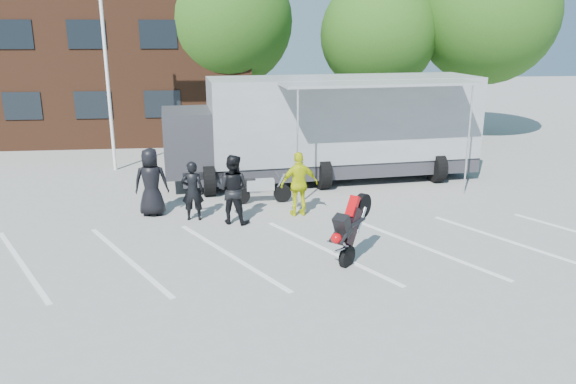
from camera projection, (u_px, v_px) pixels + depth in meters
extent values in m
plane|color=gray|center=(327.00, 268.00, 12.76)|extent=(100.00, 100.00, 0.00)
cube|color=white|center=(320.00, 251.00, 13.71)|extent=(18.09, 13.33, 0.01)
cube|color=#4C2918|center=(67.00, 65.00, 27.91)|extent=(18.00, 8.00, 7.00)
cylinder|color=white|center=(106.00, 64.00, 20.50)|extent=(0.12, 0.12, 8.00)
cylinder|color=#382314|center=(230.00, 106.00, 27.36)|extent=(0.50, 0.50, 3.24)
sphere|color=#1C4912|center=(227.00, 21.00, 26.26)|extent=(6.12, 6.12, 6.12)
cylinder|color=#382314|center=(375.00, 110.00, 27.19)|extent=(0.50, 0.50, 2.88)
sphere|color=#1C4912|center=(378.00, 35.00, 26.21)|extent=(5.44, 5.44, 5.44)
cylinder|color=#382314|center=(479.00, 104.00, 27.16)|extent=(0.50, 0.50, 3.42)
sphere|color=#1C4912|center=(487.00, 14.00, 25.99)|extent=(6.46, 6.46, 6.46)
imported|color=black|center=(151.00, 182.00, 16.12)|extent=(0.98, 0.65, 1.98)
imported|color=black|center=(193.00, 191.00, 15.74)|extent=(0.65, 0.45, 1.71)
imported|color=black|center=(233.00, 189.00, 15.47)|extent=(1.15, 1.03, 1.94)
imported|color=#CDDB0B|center=(299.00, 184.00, 16.11)|extent=(1.16, 0.63, 1.88)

